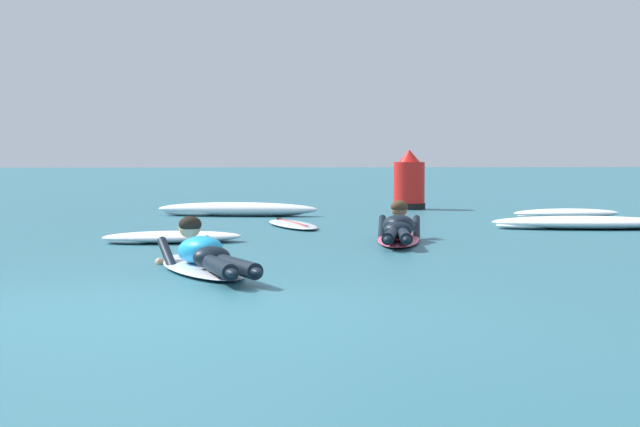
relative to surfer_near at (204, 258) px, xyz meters
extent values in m
plane|color=#2D6B7A|center=(-0.32, 7.63, -0.14)|extent=(120.00, 120.00, 0.00)
ellipsoid|color=silver|center=(-0.03, 0.09, -0.10)|extent=(1.15, 2.06, 0.07)
ellipsoid|color=silver|center=(-0.31, 0.99, -0.09)|extent=(0.26, 0.25, 0.06)
ellipsoid|color=#1E9EDB|center=(-0.04, 0.14, 0.06)|extent=(0.59, 0.79, 0.35)
ellipsoid|color=black|center=(0.08, -0.25, 0.03)|extent=(0.41, 0.37, 0.20)
cylinder|color=black|center=(0.17, -0.81, 0.00)|extent=(0.33, 0.83, 0.14)
ellipsoid|color=black|center=(0.27, -1.21, 0.00)|extent=(0.16, 0.24, 0.08)
cylinder|color=black|center=(0.32, -0.76, 0.00)|extent=(0.42, 0.82, 0.14)
ellipsoid|color=black|center=(0.47, -1.14, 0.00)|extent=(0.16, 0.24, 0.08)
cylinder|color=black|center=(-0.37, 0.44, -0.02)|extent=(0.25, 0.57, 0.33)
sphere|color=tan|center=(-0.48, 0.80, -0.12)|extent=(0.09, 0.09, 0.09)
cylinder|color=black|center=(0.06, 0.55, -0.02)|extent=(0.25, 0.57, 0.33)
sphere|color=tan|center=(-0.05, 0.89, -0.12)|extent=(0.09, 0.09, 0.09)
sphere|color=tan|center=(-0.17, 0.53, 0.24)|extent=(0.21, 0.21, 0.21)
ellipsoid|color=black|center=(-0.16, 0.51, 0.27)|extent=(0.27, 0.26, 0.16)
ellipsoid|color=#E54C66|center=(2.22, 3.28, -0.10)|extent=(0.86, 2.44, 0.07)
ellipsoid|color=#E54C66|center=(2.39, 4.41, -0.09)|extent=(0.21, 0.22, 0.06)
ellipsoid|color=black|center=(2.23, 3.33, 0.06)|extent=(0.50, 0.74, 0.35)
ellipsoid|color=black|center=(2.17, 2.93, 0.03)|extent=(0.38, 0.33, 0.20)
cylinder|color=black|center=(2.01, 2.38, 0.00)|extent=(0.31, 0.84, 0.14)
ellipsoid|color=black|center=(1.92, 1.97, 0.00)|extent=(0.13, 0.23, 0.08)
cylinder|color=black|center=(2.17, 2.36, 0.00)|extent=(0.21, 0.84, 0.14)
ellipsoid|color=black|center=(2.13, 1.94, 0.00)|extent=(0.13, 0.23, 0.08)
cylinder|color=black|center=(2.07, 3.73, -0.02)|extent=(0.18, 0.60, 0.34)
sphere|color=#8C6647|center=(2.12, 4.12, -0.12)|extent=(0.09, 0.09, 0.09)
cylinder|color=black|center=(2.50, 3.65, -0.02)|extent=(0.18, 0.60, 0.34)
sphere|color=#8C6647|center=(2.55, 4.01, -0.12)|extent=(0.09, 0.09, 0.09)
sphere|color=#8C6647|center=(2.29, 3.72, 0.24)|extent=(0.21, 0.21, 0.21)
ellipsoid|color=#47331E|center=(2.28, 3.70, 0.27)|extent=(0.25, 0.23, 0.16)
ellipsoid|color=silver|center=(1.00, 5.97, -0.10)|extent=(0.95, 2.14, 0.07)
cube|color=red|center=(1.00, 5.97, -0.07)|extent=(0.40, 1.73, 0.01)
cone|color=black|center=(0.82, 6.81, -0.13)|extent=(0.12, 0.12, 0.16)
ellipsoid|color=white|center=(5.68, 7.83, -0.06)|extent=(1.83, 0.71, 0.15)
ellipsoid|color=white|center=(6.13, 7.94, -0.08)|extent=(0.70, 0.43, 0.11)
ellipsoid|color=white|center=(5.13, 7.75, -0.10)|extent=(0.66, 0.35, 0.09)
ellipsoid|color=white|center=(-0.56, 3.29, -0.07)|extent=(1.76, 0.88, 0.14)
ellipsoid|color=white|center=(-0.15, 3.44, -0.09)|extent=(0.70, 0.58, 0.10)
ellipsoid|color=white|center=(-1.05, 3.17, -0.10)|extent=(0.67, 0.48, 0.08)
ellipsoid|color=white|center=(5.16, 5.30, -0.05)|extent=(2.70, 1.19, 0.18)
ellipsoid|color=white|center=(5.83, 5.35, -0.07)|extent=(0.97, 0.51, 0.13)
ellipsoid|color=white|center=(4.38, 5.32, -0.09)|extent=(0.99, 0.55, 0.10)
ellipsoid|color=white|center=(0.13, 8.64, -0.02)|extent=(2.87, 1.14, 0.24)
ellipsoid|color=white|center=(0.84, 8.61, -0.06)|extent=(1.06, 0.62, 0.17)
ellipsoid|color=white|center=(-0.70, 8.73, -0.07)|extent=(1.05, 0.72, 0.13)
cylinder|color=red|center=(3.41, 10.64, 0.32)|extent=(0.60, 0.60, 0.91)
cone|color=red|center=(3.41, 10.64, 0.90)|extent=(0.42, 0.42, 0.24)
cylinder|color=black|center=(3.41, 10.64, -0.08)|extent=(0.63, 0.63, 0.12)
camera|label=1|loc=(0.49, -9.63, 0.96)|focal=59.34mm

